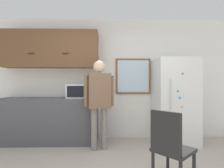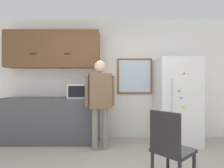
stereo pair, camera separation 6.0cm
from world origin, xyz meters
TOP-DOWN VIEW (x-y plane):
  - back_wall at (0.00, 2.10)m, footprint 6.00×0.06m
  - counter at (-1.20, 1.78)m, footprint 2.01×0.58m
  - upper_cabinets at (-1.20, 1.89)m, footprint 2.01×0.39m
  - microwave at (-0.57, 1.72)m, footprint 0.46×0.42m
  - person at (-0.14, 1.35)m, footprint 0.54×0.31m
  - refrigerator at (1.42, 1.70)m, footprint 0.80×0.74m
  - chair at (0.76, 0.15)m, footprint 0.58×0.58m
  - window at (0.60, 2.06)m, footprint 0.79×0.05m

SIDE VIEW (x-z plane):
  - counter at x=-1.20m, z-range 0.00..0.93m
  - chair at x=0.76m, z-range 0.04..0.95m
  - refrigerator at x=1.42m, z-range 0.00..1.74m
  - person at x=-0.14m, z-range 0.18..1.83m
  - microwave at x=-0.57m, z-range 0.93..1.22m
  - back_wall at x=0.00m, z-range 0.00..2.70m
  - window at x=0.60m, z-range 1.00..1.80m
  - upper_cabinets at x=-1.20m, z-range 1.57..2.36m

